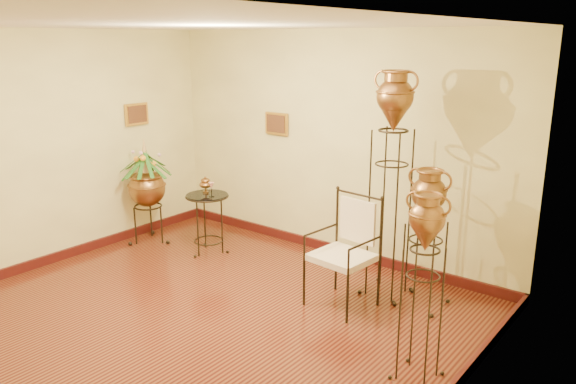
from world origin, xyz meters
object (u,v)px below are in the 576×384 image
Objects in this scene: planter_urn at (147,184)px; armchair at (342,253)px; amphora_tall at (391,183)px; side_table at (208,222)px; amphora_mid at (422,287)px.

armchair is at bearing -0.17° from planter_urn.
side_table is (-2.39, -0.34, -0.83)m from amphora_tall.
amphora_tall is at bearing 74.15° from armchair.
planter_urn is 1.48× the size of side_table.
amphora_mid is 1.40m from armchair.
armchair reaches higher than side_table.
amphora_tall is 0.88m from armchair.
side_table is at bearing -179.97° from armchair.
armchair is 1.18× the size of side_table.
side_table is (-2.17, 0.21, -0.18)m from armchair.
amphora_tall reaches higher than armchair.
planter_urn is at bearing -170.62° from amphora_tall.
amphora_mid is 3.51m from side_table.
armchair is at bearing -111.51° from amphora_tall.
planter_urn reaches higher than armchair.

